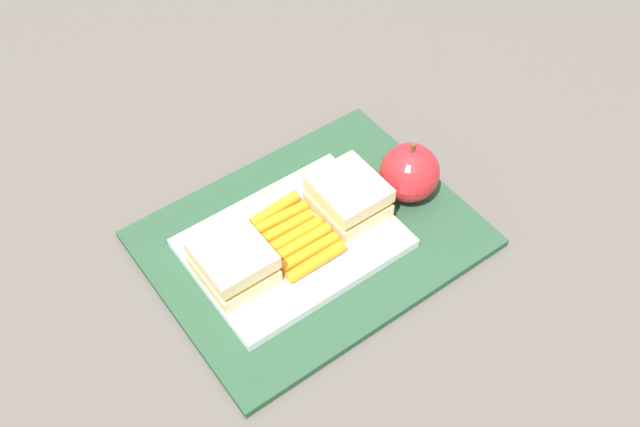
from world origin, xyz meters
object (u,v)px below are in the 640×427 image
carrot_sticks_bundle (293,236)px  apple (410,173)px  food_tray (293,243)px  sandwich_half_left (233,261)px  sandwich_half_right (348,196)px

carrot_sticks_bundle → apple: 0.16m
food_tray → apple: apple is taller
sandwich_half_left → apple: (0.24, -0.01, 0.00)m
sandwich_half_left → carrot_sticks_bundle: 0.08m
sandwich_half_left → apple: apple is taller
food_tray → apple: 0.16m
carrot_sticks_bundle → sandwich_half_right: bearing=-0.4°
sandwich_half_left → sandwich_half_right: same height
apple → sandwich_half_left: bearing=176.5°
food_tray → sandwich_half_right: (0.08, 0.00, 0.03)m
food_tray → sandwich_half_left: size_ratio=2.88×
sandwich_half_right → apple: (0.08, -0.01, 0.00)m
food_tray → sandwich_half_left: 0.08m
sandwich_half_right → carrot_sticks_bundle: (-0.08, 0.00, -0.02)m
sandwich_half_left → sandwich_half_right: 0.16m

